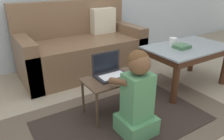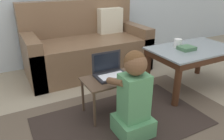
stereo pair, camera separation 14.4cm
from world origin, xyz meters
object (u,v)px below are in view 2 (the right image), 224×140
at_px(coffee_table, 192,55).
at_px(person_seated, 134,98).
at_px(laptop_desk, 112,83).
at_px(laptop, 110,72).
at_px(couch, 87,48).
at_px(cup_on_table, 178,43).
at_px(computer_mouse, 135,73).
at_px(book_on_table, 187,48).

distance_m(coffee_table, person_seated, 1.14).
height_order(laptop_desk, person_seated, person_seated).
xyz_separation_m(coffee_table, laptop, (-1.05, 0.01, -0.01)).
xyz_separation_m(couch, cup_on_table, (0.73, -0.99, 0.22)).
height_order(laptop_desk, computer_mouse, computer_mouse).
height_order(computer_mouse, person_seated, person_seated).
height_order(cup_on_table, book_on_table, cup_on_table).
relative_size(laptop_desk, laptop, 1.80).
bearing_deg(person_seated, laptop, 89.07).
distance_m(coffee_table, computer_mouse, 0.83).
xyz_separation_m(person_seated, book_on_table, (0.94, 0.39, 0.17)).
bearing_deg(cup_on_table, computer_mouse, -165.31).
relative_size(cup_on_table, book_on_table, 0.54).
height_order(coffee_table, book_on_table, book_on_table).
bearing_deg(couch, laptop, -100.01).
distance_m(computer_mouse, cup_on_table, 0.73).
height_order(couch, person_seated, couch).
bearing_deg(couch, laptop_desk, -99.94).
relative_size(couch, laptop_desk, 3.02).
distance_m(couch, cup_on_table, 1.25).
relative_size(computer_mouse, book_on_table, 0.63).
distance_m(laptop, book_on_table, 0.94).
bearing_deg(cup_on_table, book_on_table, -84.59).
bearing_deg(laptop_desk, coffee_table, 2.19).
bearing_deg(laptop, computer_mouse, -19.29).
height_order(couch, computer_mouse, couch).
bearing_deg(person_seated, coffee_table, 20.85).
bearing_deg(coffee_table, book_on_table, -174.10).
distance_m(coffee_table, laptop_desk, 1.07).
distance_m(couch, book_on_table, 1.36).
xyz_separation_m(coffee_table, book_on_table, (-0.12, -0.01, 0.10)).
xyz_separation_m(person_seated, cup_on_table, (0.93, 0.52, 0.20)).
xyz_separation_m(couch, person_seated, (-0.20, -1.51, 0.02)).
relative_size(couch, book_on_table, 9.61).
bearing_deg(laptop, couch, 79.99).
bearing_deg(book_on_table, couch, 123.47).
bearing_deg(cup_on_table, coffee_table, -41.18).
height_order(laptop, cup_on_table, same).
bearing_deg(computer_mouse, laptop_desk, 173.63).
relative_size(laptop_desk, person_seated, 0.73).
distance_m(couch, person_seated, 1.53).
bearing_deg(person_seated, computer_mouse, 55.03).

